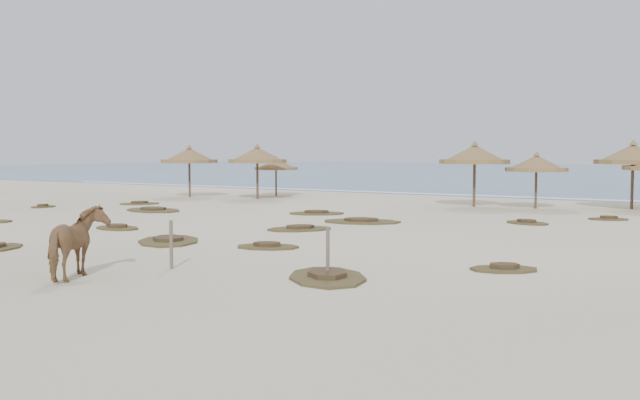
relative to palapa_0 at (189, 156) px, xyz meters
The scene contains 25 objects.
ground 21.26m from the palapa_0, 49.46° to the right, with size 160.00×160.00×0.00m, color beige.
ocean 60.57m from the palapa_0, 76.89° to the left, with size 200.00×100.00×0.01m, color #2C5685.
foam_line 17.12m from the palapa_0, 35.92° to the left, with size 70.00×0.60×0.01m, color white.
palapa_0 is the anchor object (origin of this frame).
palapa_1 5.09m from the palapa_0, 43.05° to the left, with size 3.33×3.33×2.40m.
palapa_2 4.43m from the palapa_0, ahead, with size 3.98×3.98×3.10m.
palapa_3 16.62m from the palapa_0, ahead, with size 4.23×4.23×3.18m.
palapa_4 19.50m from the palapa_0, ahead, with size 2.89×2.89×2.67m.
palapa_5 23.61m from the palapa_0, 10.59° to the left, with size 3.62×3.62×3.20m.
horse 26.60m from the palapa_0, 52.44° to the right, with size 0.82×1.80×1.52m, color #976B44.
fence_post_near 25.60m from the palapa_0, 48.34° to the right, with size 0.08×0.08×1.12m, color #695C4F.
fence_post_far 27.54m from the palapa_0, 41.38° to the right, with size 0.08×0.08×1.10m, color #695C4F.
scrub_1 9.82m from the palapa_0, 57.15° to the right, with size 3.52×2.73×0.16m.
scrub_2 17.04m from the palapa_0, 55.81° to the right, with size 2.03×1.50×0.16m.
scrub_3 18.65m from the palapa_0, 35.89° to the right, with size 2.55×2.74×0.16m.
scrub_4 28.11m from the palapa_0, 32.96° to the right, with size 1.85×1.69×0.16m.
scrub_6 6.27m from the palapa_0, 72.66° to the right, with size 2.24×2.33×0.16m.
scrub_7 21.62m from the palapa_0, 12.59° to the right, with size 2.07×1.75×0.16m.
scrub_8 9.71m from the palapa_0, 94.17° to the right, with size 1.11×1.50×0.16m.
scrub_9 20.77m from the palapa_0, 49.12° to the right, with size 3.12×3.23×0.16m.
scrub_10 23.43m from the palapa_0, ahead, with size 1.80×1.52×0.16m.
scrub_12 22.65m from the palapa_0, 41.99° to the right, with size 2.09×1.73×0.16m.
scrub_13 13.61m from the palapa_0, 24.07° to the right, with size 2.83×2.57×0.16m.
scrub_14 27.65m from the palapa_0, 41.45° to the right, with size 2.85×2.98×0.16m.
scrub_15 17.44m from the palapa_0, 25.76° to the right, with size 3.45×2.81×0.16m.
Camera 1 is at (14.75, -14.89, 2.71)m, focal length 40.00 mm.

